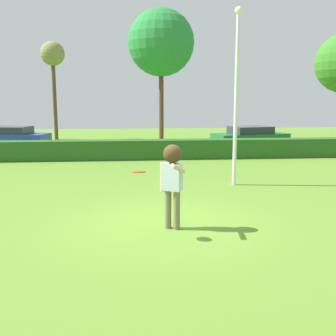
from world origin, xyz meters
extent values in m
plane|color=olive|center=(0.00, 0.00, 0.00)|extent=(60.00, 60.00, 0.00)
cylinder|color=#716E50|center=(0.21, -0.38, 0.42)|extent=(0.14, 0.14, 0.84)
cylinder|color=#716E50|center=(0.03, -0.29, 0.42)|extent=(0.14, 0.14, 0.84)
cube|color=silver|center=(0.12, -0.33, 1.13)|extent=(0.44, 0.37, 0.58)
cylinder|color=#D1A886|center=(0.20, -0.69, 1.37)|extent=(0.37, 0.58, 0.30)
cylinder|color=#D1A886|center=(-0.08, -0.22, 1.11)|extent=(0.09, 0.09, 0.62)
sphere|color=#D1A886|center=(0.12, -0.33, 1.59)|extent=(0.22, 0.22, 0.22)
sphere|color=#422E18|center=(0.12, -0.33, 1.62)|extent=(0.39, 0.39, 0.39)
cylinder|color=red|center=(-0.59, -0.87, 1.34)|extent=(0.28, 0.28, 0.08)
cylinder|color=silver|center=(2.58, 3.93, 2.65)|extent=(0.12, 0.12, 5.29)
sphere|color=#F2EFCC|center=(2.58, 3.93, 5.39)|extent=(0.24, 0.24, 0.24)
cube|color=#285A1F|center=(0.00, 9.92, 0.45)|extent=(29.59, 0.90, 0.90)
cube|color=#263FA5|center=(-7.50, 14.62, 0.57)|extent=(4.43, 2.38, 0.55)
cube|color=#2D333D|center=(-7.50, 14.62, 1.05)|extent=(2.43, 1.91, 0.40)
cylinder|color=black|center=(-5.91, 15.21, 0.30)|extent=(0.61, 0.20, 0.60)
cylinder|color=black|center=(-6.19, 13.54, 0.30)|extent=(0.61, 0.20, 0.60)
cube|color=#1E6633|center=(6.00, 13.51, 0.57)|extent=(4.48, 2.65, 0.55)
cube|color=#2D333D|center=(6.00, 13.51, 1.05)|extent=(2.51, 2.04, 0.40)
cylinder|color=black|center=(7.22, 14.68, 0.30)|extent=(0.61, 0.24, 0.60)
cylinder|color=black|center=(7.63, 13.03, 0.30)|extent=(0.61, 0.24, 0.60)
cylinder|color=black|center=(4.37, 13.98, 0.30)|extent=(0.61, 0.24, 0.60)
cylinder|color=black|center=(4.77, 12.33, 0.30)|extent=(0.61, 0.24, 0.60)
cylinder|color=brown|center=(-5.88, 19.79, 2.49)|extent=(0.26, 0.26, 4.98)
sphere|color=olive|center=(-5.88, 19.79, 5.79)|extent=(1.62, 1.62, 1.62)
cylinder|color=brown|center=(1.22, 16.98, 2.49)|extent=(0.29, 0.29, 4.97)
sphere|color=#298439|center=(1.22, 16.98, 6.21)|extent=(4.11, 4.11, 4.11)
camera|label=1|loc=(-0.74, -8.51, 2.73)|focal=42.67mm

